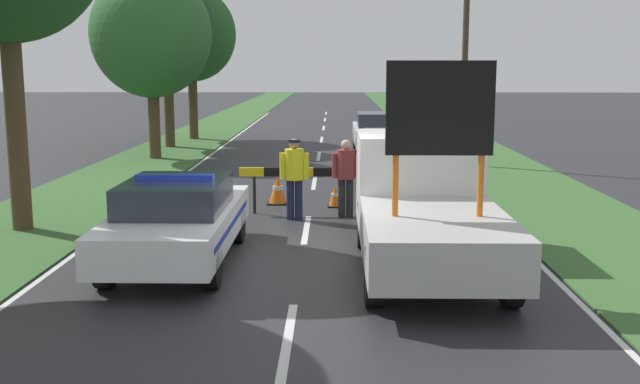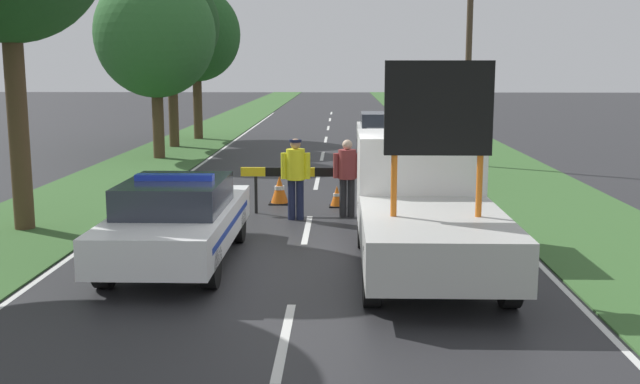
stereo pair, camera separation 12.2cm
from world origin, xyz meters
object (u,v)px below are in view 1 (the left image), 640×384
Objects in this scene: traffic_cone_near_truck at (335,196)px; traffic_cone_behind_barrier at (389,212)px; road_barrier at (313,175)px; roadside_tree_far_left at (166,25)px; traffic_cone_centre_front at (278,190)px; queued_car_suv_grey at (392,155)px; utility_pole at (465,50)px; police_car at (178,219)px; queued_car_van_white at (379,132)px; roadside_tree_near_right at (191,35)px; police_officer at (294,172)px; traffic_cone_near_police at (208,192)px; work_truck at (424,202)px; roadside_tree_mid_left at (151,34)px; pedestrian_civilian at (346,172)px.

traffic_cone_behind_barrier is at bearing -59.17° from traffic_cone_near_truck.
road_barrier is 15.55m from roadside_tree_far_left.
traffic_cone_centre_front is 4.59m from queued_car_suv_grey.
utility_pole reaches higher than traffic_cone_centre_front.
roadside_tree_far_left is at bearing 113.10° from traffic_cone_centre_front.
traffic_cone_centre_front is at bearing -66.90° from roadside_tree_far_left.
police_car is 0.71× the size of roadside_tree_far_left.
road_barrier is 9.94m from utility_pole.
queued_car_van_white is 10.35m from roadside_tree_near_right.
roadside_tree_near_right is (-3.70, 21.30, 3.87)m from police_car.
queued_car_van_white reaches higher than road_barrier.
road_barrier is 1.88× the size of police_officer.
traffic_cone_near_police is at bearing -169.73° from traffic_cone_centre_front.
work_truck is 4.75m from road_barrier.
roadside_tree_near_right reaches higher than road_barrier.
work_truck is 6.93m from traffic_cone_near_police.
roadside_tree_mid_left is at bearing 125.35° from traffic_cone_near_truck.
roadside_tree_near_right reaches higher than traffic_cone_centre_front.
traffic_cone_near_police is 11.82m from queued_car_van_white.
roadside_tree_far_left is (-8.35, 9.06, 4.10)m from queued_car_suv_grey.
work_truck is 0.78× the size of roadside_tree_far_left.
police_car is 9.75× the size of traffic_cone_near_truck.
queued_car_suv_grey is (0.16, 8.93, -0.29)m from work_truck.
traffic_cone_near_police is (-4.51, 5.21, -0.74)m from work_truck.
police_officer is 1.16m from pedestrian_civilian.
police_officer is 0.27× the size of roadside_tree_mid_left.
police_officer is 0.26× the size of roadside_tree_near_right.
traffic_cone_behind_barrier reaches higher than traffic_cone_near_truck.
traffic_cone_behind_barrier is at bearing 84.92° from queued_car_suv_grey.
traffic_cone_centre_front is at bearing -72.56° from roadside_tree_near_right.
traffic_cone_near_truck is 2.21m from traffic_cone_behind_barrier.
queued_car_van_white is 0.66× the size of roadside_tree_far_left.
pedestrian_civilian is at bearing -43.73° from traffic_cone_centre_front.
road_barrier is at bearing -70.97° from roadside_tree_near_right.
queued_car_van_white reaches higher than traffic_cone_centre_front.
roadside_tree_mid_left is (-5.54, 10.56, 3.31)m from police_officer.
queued_car_suv_grey is (2.52, 5.30, -0.27)m from police_officer.
work_truck is at bearing -60.90° from roadside_tree_mid_left.
roadside_tree_near_right is at bearing 89.47° from roadside_tree_mid_left.
police_officer is at bearing -120.31° from traffic_cone_near_truck.
work_truck is 10.79× the size of traffic_cone_near_truck.
queued_car_van_white is (2.18, 11.73, -0.06)m from road_barrier.
roadside_tree_far_left is 0.94× the size of utility_pole.
roadside_tree_near_right is at bearing 111.46° from traffic_cone_near_truck.
roadside_tree_near_right is 3.36m from roadside_tree_far_left.
police_car is at bearing -118.78° from utility_pole.
utility_pole reaches higher than police_officer.
police_officer is 0.25× the size of roadside_tree_far_left.
queued_car_van_white is 9.53m from roadside_tree_far_left.
traffic_cone_centre_front reaches higher than traffic_cone_behind_barrier.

